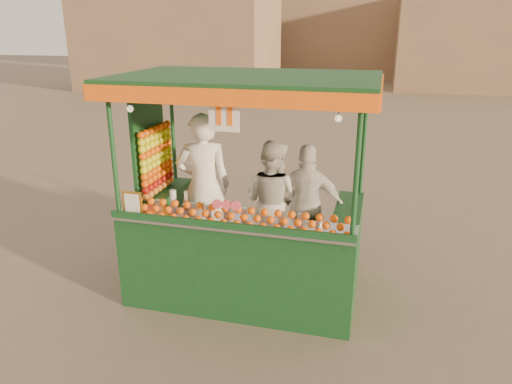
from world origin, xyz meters
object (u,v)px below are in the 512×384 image
(vendor_left, at_px, (204,186))
(vendor_right, at_px, (307,205))
(vendor_middle, at_px, (271,201))
(juice_cart, at_px, (239,228))

(vendor_left, distance_m, vendor_right, 1.40)
(vendor_left, height_order, vendor_right, vendor_left)
(vendor_left, relative_size, vendor_right, 1.22)
(vendor_middle, height_order, vendor_right, vendor_middle)
(vendor_left, xyz_separation_m, vendor_middle, (0.91, 0.09, -0.16))
(vendor_middle, xyz_separation_m, vendor_right, (0.47, 0.02, -0.02))
(vendor_middle, relative_size, vendor_right, 1.02)
(vendor_left, height_order, vendor_middle, vendor_left)
(vendor_left, xyz_separation_m, vendor_right, (1.38, 0.11, -0.18))
(vendor_middle, bearing_deg, juice_cart, 71.82)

